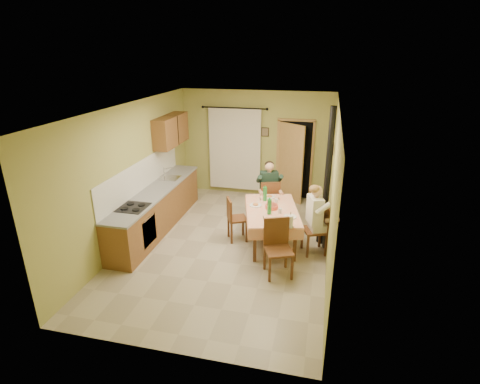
% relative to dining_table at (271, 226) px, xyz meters
% --- Properties ---
extents(floor, '(4.00, 6.00, 0.01)m').
position_rel_dining_table_xyz_m(floor, '(-0.87, -0.29, -0.38)').
color(floor, tan).
rests_on(floor, ground).
extents(room_shell, '(4.04, 6.04, 2.82)m').
position_rel_dining_table_xyz_m(room_shell, '(-0.87, -0.29, 1.44)').
color(room_shell, tan).
rests_on(room_shell, ground).
extents(kitchen_run, '(0.64, 3.64, 1.56)m').
position_rel_dining_table_xyz_m(kitchen_run, '(-2.57, 0.11, 0.10)').
color(kitchen_run, brown).
rests_on(kitchen_run, ground).
extents(upper_cabinets, '(0.35, 1.40, 0.70)m').
position_rel_dining_table_xyz_m(upper_cabinets, '(-2.69, 1.41, 1.57)').
color(upper_cabinets, brown).
rests_on(upper_cabinets, room_shell).
extents(curtain, '(1.70, 0.07, 2.22)m').
position_rel_dining_table_xyz_m(curtain, '(-1.42, 2.61, 0.88)').
color(curtain, black).
rests_on(curtain, ground).
extents(doorway, '(0.96, 0.54, 2.15)m').
position_rel_dining_table_xyz_m(doorway, '(0.15, 2.57, 0.67)').
color(doorway, black).
rests_on(doorway, ground).
extents(dining_table, '(1.40, 1.89, 0.76)m').
position_rel_dining_table_xyz_m(dining_table, '(0.00, 0.00, 0.00)').
color(dining_table, '#EFA07B').
rests_on(dining_table, ground).
extents(tableware, '(1.00, 1.53, 0.33)m').
position_rel_dining_table_xyz_m(tableware, '(0.04, -0.10, 0.45)').
color(tableware, white).
rests_on(tableware, dining_table).
extents(chair_far, '(0.56, 0.56, 1.01)m').
position_rel_dining_table_xyz_m(chair_far, '(-0.23, 1.09, -0.09)').
color(chair_far, '#5A3218').
rests_on(chair_far, ground).
extents(chair_near, '(0.59, 0.59, 1.02)m').
position_rel_dining_table_xyz_m(chair_near, '(0.29, -1.10, -0.09)').
color(chair_near, '#5A3218').
rests_on(chair_near, ground).
extents(chair_right, '(0.55, 0.55, 0.99)m').
position_rel_dining_table_xyz_m(chair_right, '(0.89, -0.17, -0.09)').
color(chair_right, '#5A3218').
rests_on(chair_right, ground).
extents(chair_left, '(0.51, 0.51, 0.93)m').
position_rel_dining_table_xyz_m(chair_left, '(-0.73, -0.01, -0.09)').
color(chair_left, '#5A3218').
rests_on(chair_left, ground).
extents(man_far, '(0.65, 0.58, 1.39)m').
position_rel_dining_table_xyz_m(man_far, '(-0.23, 1.10, 0.50)').
color(man_far, '#192D23').
rests_on(man_far, chair_far).
extents(man_right, '(0.59, 0.65, 1.39)m').
position_rel_dining_table_xyz_m(man_right, '(0.88, -0.17, 0.50)').
color(man_right, silver).
rests_on(man_right, chair_right).
extents(stove_flue, '(0.24, 0.24, 2.80)m').
position_rel_dining_table_xyz_m(stove_flue, '(1.03, 0.31, 0.64)').
color(stove_flue, black).
rests_on(stove_flue, ground).
extents(picture_back, '(0.19, 0.03, 0.23)m').
position_rel_dining_table_xyz_m(picture_back, '(-0.62, 2.68, 1.37)').
color(picture_back, black).
rests_on(picture_back, room_shell).
extents(picture_right, '(0.03, 0.31, 0.21)m').
position_rel_dining_table_xyz_m(picture_right, '(1.10, 0.91, 1.47)').
color(picture_right, brown).
rests_on(picture_right, room_shell).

